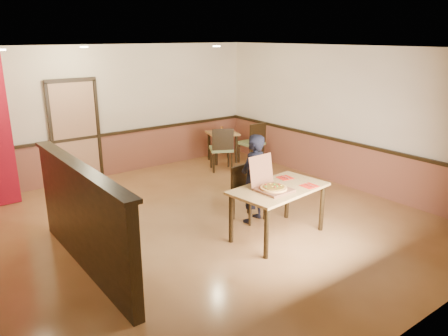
% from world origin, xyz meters
% --- Properties ---
extents(floor, '(7.00, 7.00, 0.00)m').
position_xyz_m(floor, '(0.00, 0.00, 0.00)').
color(floor, '#B97E48').
rests_on(floor, ground).
extents(ceiling, '(7.00, 7.00, 0.00)m').
position_xyz_m(ceiling, '(0.00, 0.00, 2.80)').
color(ceiling, black).
rests_on(ceiling, wall_back).
extents(wall_back, '(7.00, 0.00, 7.00)m').
position_xyz_m(wall_back, '(0.00, 3.50, 1.40)').
color(wall_back, '#FDEAC6').
rests_on(wall_back, floor).
extents(wall_right, '(0.00, 7.00, 7.00)m').
position_xyz_m(wall_right, '(3.50, 0.00, 1.40)').
color(wall_right, '#FDEAC6').
rests_on(wall_right, floor).
extents(wainscot_back, '(7.00, 0.04, 0.90)m').
position_xyz_m(wainscot_back, '(0.00, 3.47, 0.45)').
color(wainscot_back, brown).
rests_on(wainscot_back, floor).
extents(chair_rail_back, '(7.00, 0.06, 0.06)m').
position_xyz_m(chair_rail_back, '(0.00, 3.45, 0.92)').
color(chair_rail_back, black).
rests_on(chair_rail_back, wall_back).
extents(wainscot_right, '(0.04, 7.00, 0.90)m').
position_xyz_m(wainscot_right, '(3.47, 0.00, 0.45)').
color(wainscot_right, brown).
rests_on(wainscot_right, floor).
extents(chair_rail_right, '(0.06, 7.00, 0.06)m').
position_xyz_m(chair_rail_right, '(3.45, 0.00, 0.92)').
color(chair_rail_right, black).
rests_on(chair_rail_right, wall_right).
extents(back_door, '(0.90, 0.06, 2.10)m').
position_xyz_m(back_door, '(-0.80, 3.46, 1.05)').
color(back_door, tan).
rests_on(back_door, wall_back).
extents(booth_partition, '(0.20, 3.10, 1.44)m').
position_xyz_m(booth_partition, '(-2.00, -0.20, 0.74)').
color(booth_partition, black).
rests_on(booth_partition, floor).
extents(spot_a, '(0.14, 0.14, 0.02)m').
position_xyz_m(spot_a, '(-2.30, 1.80, 2.78)').
color(spot_a, '#FFE5B2').
rests_on(spot_a, ceiling).
extents(spot_b, '(0.14, 0.14, 0.02)m').
position_xyz_m(spot_b, '(-0.80, 2.50, 2.78)').
color(spot_b, '#FFE5B2').
rests_on(spot_b, ceiling).
extents(spot_c, '(0.14, 0.14, 0.02)m').
position_xyz_m(spot_c, '(1.40, 1.50, 2.78)').
color(spot_c, '#FFE5B2').
rests_on(spot_c, ceiling).
extents(main_table, '(1.58, 1.01, 0.80)m').
position_xyz_m(main_table, '(0.70, -1.02, 0.69)').
color(main_table, tan).
rests_on(main_table, floor).
extents(diner_chair, '(0.51, 0.51, 0.91)m').
position_xyz_m(diner_chair, '(0.75, -0.20, 0.50)').
color(diner_chair, olive).
rests_on(diner_chair, floor).
extents(side_chair_left, '(0.67, 0.67, 1.00)m').
position_xyz_m(side_chair_left, '(2.05, 2.20, 0.55)').
color(side_chair_left, olive).
rests_on(side_chair_left, floor).
extents(side_chair_right, '(0.50, 0.50, 1.01)m').
position_xyz_m(side_chair_right, '(2.98, 2.19, 0.55)').
color(side_chair_right, olive).
rests_on(side_chair_right, floor).
extents(side_table, '(0.83, 0.83, 0.72)m').
position_xyz_m(side_table, '(2.53, 2.82, 0.55)').
color(side_table, tan).
rests_on(side_table, floor).
extents(diner, '(0.62, 0.49, 1.48)m').
position_xyz_m(diner, '(0.77, -0.35, 0.74)').
color(diner, black).
rests_on(diner, floor).
extents(pizza_box, '(0.48, 0.56, 0.48)m').
position_xyz_m(pizza_box, '(0.52, -1.04, 0.86)').
color(pizza_box, brown).
rests_on(pizza_box, main_table).
extents(pizza, '(0.49, 0.49, 0.03)m').
position_xyz_m(pizza, '(0.52, -1.09, 0.84)').
color(pizza, '#ECAF56').
rests_on(pizza, pizza_box).
extents(napkin_near, '(0.23, 0.23, 0.01)m').
position_xyz_m(napkin_near, '(1.11, -1.25, 0.80)').
color(napkin_near, red).
rests_on(napkin_near, main_table).
extents(napkin_far, '(0.24, 0.24, 0.01)m').
position_xyz_m(napkin_far, '(1.09, -0.75, 0.80)').
color(napkin_far, red).
rests_on(napkin_far, main_table).
extents(condiment, '(0.06, 0.06, 0.14)m').
position_xyz_m(condiment, '(2.56, 2.89, 0.79)').
color(condiment, brown).
rests_on(condiment, side_table).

